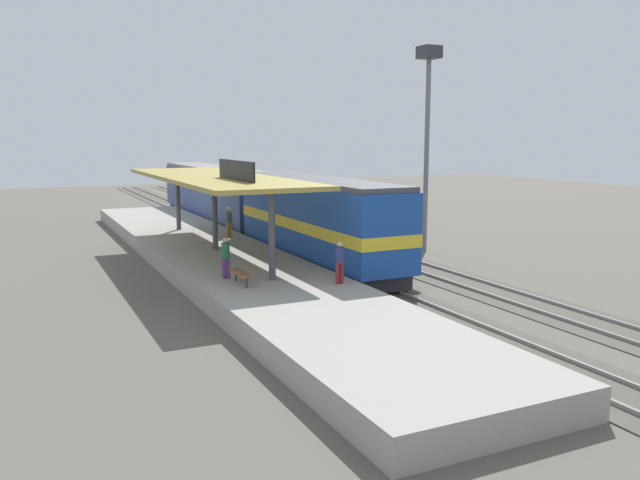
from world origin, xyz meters
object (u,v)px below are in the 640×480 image
locomotive (317,221)px  person_waiting (340,260)px  light_mast (428,106)px  platform_bench (241,273)px  person_walking (226,256)px  person_boarding (229,220)px  passenger_carriage_single (215,195)px

locomotive → person_waiting: locomotive is taller
locomotive → light_mast: size_ratio=1.23×
platform_bench → person_walking: person_walking is taller
person_boarding → passenger_carriage_single: bearing=77.1°
locomotive → person_waiting: bearing=-108.8°
platform_bench → person_boarding: size_ratio=0.99×
person_waiting → locomotive: bearing=71.2°
light_mast → locomotive: bearing=-167.6°
platform_bench → passenger_carriage_single: (6.00, 23.62, 0.97)m
passenger_carriage_single → person_walking: passenger_carriage_single is taller
person_walking → person_boarding: (3.54, 10.67, 0.00)m
light_mast → passenger_carriage_single: bearing=115.6°
platform_bench → locomotive: (6.00, 5.62, 1.07)m
person_waiting → person_walking: same height
person_walking → person_boarding: bearing=71.6°
person_waiting → person_boarding: size_ratio=1.00×
locomotive → light_mast: (7.80, 1.72, 5.99)m
platform_bench → light_mast: 17.15m
locomotive → person_boarding: 6.91m
platform_bench → person_waiting: (3.53, -1.62, 0.51)m
locomotive → person_walking: bearing=-145.1°
passenger_carriage_single → person_walking: size_ratio=11.70×
locomotive → person_walking: locomotive is taller
passenger_carriage_single → light_mast: 19.05m
platform_bench → person_waiting: 3.92m
locomotive → passenger_carriage_single: locomotive is taller
platform_bench → light_mast: (13.80, 7.34, 7.05)m
light_mast → person_walking: light_mast is taller
platform_bench → locomotive: bearing=43.1°
person_waiting → light_mast: bearing=41.1°
locomotive → person_waiting: 7.67m
passenger_carriage_single → person_boarding: 11.96m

